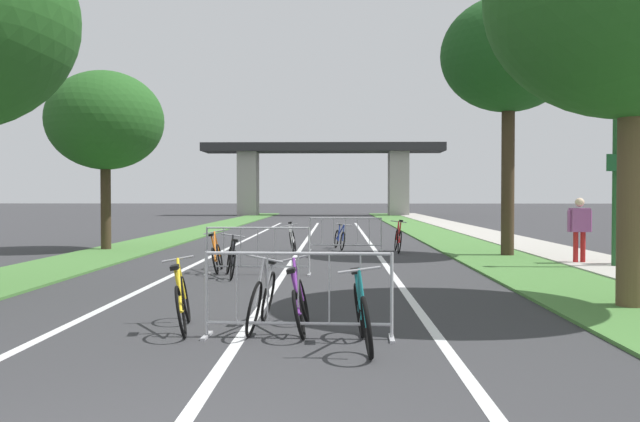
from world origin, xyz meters
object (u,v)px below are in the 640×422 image
Objects in this scene: tree_right_cypress_far at (509,56)px; pedestrian_waiting at (629,224)px; bicycle_black_7 at (231,260)px; bicycle_blue_8 at (340,238)px; crowd_barrier_nearest at (298,296)px; bicycle_red_2 at (398,240)px; crowd_barrier_second at (258,251)px; bicycle_orange_1 at (217,256)px; pedestrian_with_backpack at (579,224)px; bicycle_purple_5 at (300,304)px; bicycle_yellow_0 at (182,302)px; tree_left_pine_far at (105,121)px; bicycle_teal_3 at (362,315)px; bicycle_silver_6 at (262,299)px; crowd_barrier_third at (345,234)px; lamppost_with_sign at (616,146)px; bicycle_white_4 at (293,240)px.

pedestrian_waiting is (2.19, -2.72, -4.65)m from tree_right_cypress_far.
bicycle_blue_8 is (2.35, 7.28, -0.01)m from bicycle_black_7.
crowd_barrier_nearest is 12.24m from bicycle_red_2.
crowd_barrier_nearest is at bearing -78.68° from crowd_barrier_second.
pedestrian_with_backpack is at bearing 5.64° from bicycle_orange_1.
bicycle_red_2 reaches higher than bicycle_black_7.
pedestrian_waiting is (8.79, 1.67, 0.53)m from crowd_barrier_second.
bicycle_yellow_0 is at bearing 179.56° from bicycle_purple_5.
bicycle_yellow_0 is at bearing -66.08° from tree_left_pine_far.
bicycle_yellow_0 is 0.98× the size of bicycle_red_2.
tree_left_pine_far reaches higher than bicycle_teal_3.
bicycle_teal_3 is at bearing -145.34° from pedestrian_waiting.
bicycle_silver_6 is at bearing -89.89° from bicycle_black_7.
crowd_barrier_second reaches higher than bicycle_teal_3.
tree_left_pine_far is at bearing -179.12° from crowd_barrier_third.
bicycle_red_2 reaches higher than bicycle_blue_8.
tree_right_cypress_far is 13.18m from bicycle_teal_3.
crowd_barrier_third is at bearing 69.13° from bicycle_yellow_0.
bicycle_red_2 is 1.00× the size of bicycle_teal_3.
crowd_barrier_third is at bearing 72.22° from crowd_barrier_second.
lamppost_with_sign reaches higher than bicycle_blue_8.
pedestrian_with_backpack is (7.03, 7.89, 0.63)m from bicycle_silver_6.
crowd_barrier_third reaches higher than bicycle_blue_8.
crowd_barrier_nearest is at bearing -149.99° from pedestrian_waiting.
bicycle_purple_5 is at bearing -75.35° from bicycle_orange_1.
pedestrian_waiting is at bearing 45.11° from bicycle_purple_5.
crowd_barrier_nearest is 1.00× the size of crowd_barrier_third.
crowd_barrier_second reaches higher than bicycle_orange_1.
bicycle_black_7 is at bearing -52.34° from tree_left_pine_far.
bicycle_silver_6 is (-5.84, -10.14, -5.31)m from tree_right_cypress_far.
crowd_barrier_nearest reaches higher than bicycle_teal_3.
bicycle_blue_8 is at bearing 126.70° from pedestrian_waiting.
lamppost_with_sign reaches higher than bicycle_orange_1.
tree_left_pine_far is 9.05m from crowd_barrier_second.
lamppost_with_sign is at bearing -130.45° from bicycle_teal_3.
lamppost_with_sign is 2.86× the size of bicycle_teal_3.
tree_left_pine_far is 14.29m from pedestrian_with_backpack.
crowd_barrier_nearest is at bearing 137.45° from bicycle_silver_6.
bicycle_orange_1 is 0.99× the size of bicycle_white_4.
bicycle_black_7 is at bearing 81.48° from bicycle_white_4.
crowd_barrier_second is at bearing -166.34° from pedestrian_with_backpack.
bicycle_blue_8 is at bearing 147.25° from bicycle_red_2.
lamppost_with_sign is at bearing -38.36° from crowd_barrier_third.
bicycle_purple_5 is at bearing -130.91° from pedestrian_with_backpack.
pedestrian_with_backpack is at bearing -41.03° from bicycle_red_2.
bicycle_silver_6 reaches higher than bicycle_purple_5.
crowd_barrier_third reaches higher than bicycle_red_2.
bicycle_purple_5 is (2.26, -6.38, -0.00)m from bicycle_orange_1.
bicycle_black_7 is 8.71m from pedestrian_with_backpack.
bicycle_red_2 is at bearing 155.80° from tree_right_cypress_far.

